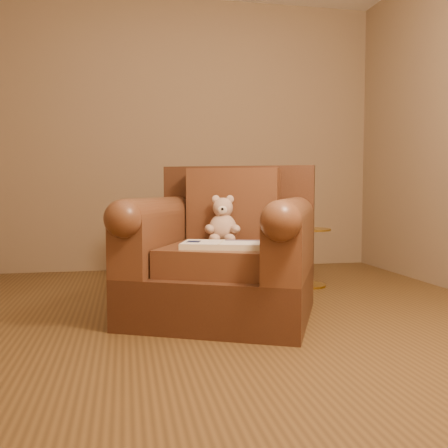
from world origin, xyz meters
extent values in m
plane|color=brown|center=(0.00, 0.00, 0.00)|extent=(4.00, 4.00, 0.00)
cube|color=#8C7356|center=(0.00, 2.00, 1.35)|extent=(4.00, 0.02, 2.70)
cube|color=#442616|center=(0.04, 0.01, 0.15)|extent=(1.41, 1.38, 0.30)
cube|color=#442616|center=(0.24, 0.42, 0.64)|extent=(1.02, 0.55, 0.67)
cube|color=brown|center=(0.02, -0.04, 0.38)|extent=(0.88, 0.95, 0.16)
cube|color=brown|center=(0.18, 0.30, 0.71)|extent=(0.64, 0.42, 0.48)
cube|color=brown|center=(-0.37, 0.14, 0.47)|extent=(0.58, 0.92, 0.34)
cube|color=brown|center=(0.41, -0.22, 0.47)|extent=(0.58, 0.92, 0.34)
cylinder|color=brown|center=(-0.37, 0.14, 0.65)|extent=(0.58, 0.92, 0.22)
cylinder|color=brown|center=(0.41, -0.22, 0.65)|extent=(0.58, 0.92, 0.22)
ellipsoid|color=tan|center=(0.08, 0.16, 0.55)|extent=(0.18, 0.16, 0.19)
sphere|color=tan|center=(0.08, 0.17, 0.68)|extent=(0.13, 0.13, 0.13)
ellipsoid|color=tan|center=(0.03, 0.19, 0.74)|extent=(0.05, 0.03, 0.05)
ellipsoid|color=tan|center=(0.13, 0.16, 0.74)|extent=(0.05, 0.03, 0.05)
ellipsoid|color=beige|center=(0.06, 0.11, 0.67)|extent=(0.06, 0.04, 0.05)
sphere|color=black|center=(0.06, 0.09, 0.68)|extent=(0.02, 0.02, 0.02)
ellipsoid|color=tan|center=(-0.02, 0.10, 0.55)|extent=(0.06, 0.12, 0.06)
ellipsoid|color=tan|center=(0.14, 0.07, 0.55)|extent=(0.06, 0.12, 0.06)
ellipsoid|color=tan|center=(0.00, 0.06, 0.49)|extent=(0.07, 0.12, 0.06)
ellipsoid|color=tan|center=(0.10, 0.04, 0.49)|extent=(0.07, 0.12, 0.06)
cube|color=beige|center=(0.00, -0.20, 0.48)|extent=(0.52, 0.40, 0.03)
cube|color=white|center=(-0.11, -0.17, 0.50)|extent=(0.29, 0.33, 0.00)
cube|color=white|center=(0.11, -0.24, 0.50)|extent=(0.29, 0.33, 0.00)
cube|color=beige|center=(0.00, -0.20, 0.50)|extent=(0.09, 0.26, 0.00)
cube|color=#0F1638|center=(-0.16, -0.15, 0.50)|extent=(0.10, 0.12, 0.00)
cube|color=slate|center=(0.14, -0.14, 0.50)|extent=(0.21, 0.12, 0.00)
cylinder|color=gold|center=(0.94, 0.83, 0.01)|extent=(0.28, 0.28, 0.02)
cylinder|color=gold|center=(0.94, 0.83, 0.24)|extent=(0.03, 0.03, 0.45)
cylinder|color=gold|center=(0.94, 0.83, 0.47)|extent=(0.34, 0.34, 0.02)
cylinder|color=gold|center=(0.94, 0.83, 0.46)|extent=(0.03, 0.03, 0.02)
camera|label=1|loc=(-0.56, -3.04, 0.81)|focal=40.00mm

